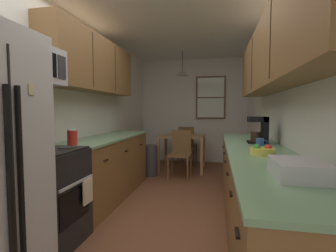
% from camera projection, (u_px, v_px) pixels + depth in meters
% --- Properties ---
extents(ground_plane, '(12.00, 12.00, 0.00)m').
position_uv_depth(ground_plane, '(176.00, 197.00, 3.59)').
color(ground_plane, brown).
extents(wall_left, '(0.10, 9.00, 2.55)m').
position_uv_depth(wall_left, '(90.00, 111.00, 3.77)').
color(wall_left, white).
rests_on(wall_left, ground).
extents(wall_right, '(0.10, 9.00, 2.55)m').
position_uv_depth(wall_right, '(275.00, 111.00, 3.24)').
color(wall_right, white).
rests_on(wall_right, ground).
extents(wall_back, '(4.40, 0.10, 2.55)m').
position_uv_depth(wall_back, '(193.00, 111.00, 6.10)').
color(wall_back, white).
rests_on(wall_back, ground).
extents(ceiling_slab, '(4.40, 9.00, 0.08)m').
position_uv_depth(ceiling_slab, '(176.00, 18.00, 3.42)').
color(ceiling_slab, white).
extents(stove_range, '(0.66, 0.65, 1.10)m').
position_uv_depth(stove_range, '(44.00, 197.00, 2.27)').
color(stove_range, black).
rests_on(stove_range, ground).
extents(microwave_over_range, '(0.39, 0.61, 0.35)m').
position_uv_depth(microwave_over_range, '(29.00, 64.00, 2.22)').
color(microwave_over_range, silver).
extents(counter_left, '(0.64, 2.02, 0.90)m').
position_uv_depth(counter_left, '(107.00, 167.00, 3.58)').
color(counter_left, brown).
rests_on(counter_left, ground).
extents(upper_cabinets_left, '(0.33, 2.10, 0.76)m').
position_uv_depth(upper_cabinets_left, '(95.00, 65.00, 3.47)').
color(upper_cabinets_left, brown).
extents(counter_right, '(0.64, 3.36, 0.90)m').
position_uv_depth(counter_right, '(257.00, 192.00, 2.47)').
color(counter_right, brown).
rests_on(counter_right, ground).
extents(upper_cabinets_right, '(0.33, 3.04, 0.66)m').
position_uv_depth(upper_cabinets_right, '(277.00, 53.00, 2.31)').
color(upper_cabinets_right, brown).
extents(dining_table, '(0.94, 0.83, 0.75)m').
position_uv_depth(dining_table, '(182.00, 141.00, 5.23)').
color(dining_table, '#A87F51').
rests_on(dining_table, ground).
extents(dining_chair_near, '(0.42, 0.42, 0.90)m').
position_uv_depth(dining_chair_near, '(181.00, 152.00, 4.62)').
color(dining_chair_near, brown).
rests_on(dining_chair_near, ground).
extents(dining_chair_far, '(0.44, 0.44, 0.90)m').
position_uv_depth(dining_chair_far, '(187.00, 143.00, 5.84)').
color(dining_chair_far, brown).
rests_on(dining_chair_far, ground).
extents(pendant_light, '(0.29, 0.29, 0.52)m').
position_uv_depth(pendant_light, '(182.00, 73.00, 5.14)').
color(pendant_light, black).
extents(back_window, '(0.71, 0.05, 1.04)m').
position_uv_depth(back_window, '(211.00, 98.00, 5.92)').
color(back_window, brown).
extents(trash_bin, '(0.28, 0.28, 0.60)m').
position_uv_depth(trash_bin, '(150.00, 160.00, 4.80)').
color(trash_bin, '#3F3F42').
rests_on(trash_bin, ground).
extents(storage_canister, '(0.11, 0.11, 0.18)m').
position_uv_depth(storage_canister, '(72.00, 137.00, 2.71)').
color(storage_canister, red).
rests_on(storage_canister, counter_left).
extents(dish_towel, '(0.02, 0.16, 0.24)m').
position_uv_depth(dish_towel, '(88.00, 191.00, 2.36)').
color(dish_towel, beige).
extents(coffee_maker, '(0.22, 0.18, 0.31)m').
position_uv_depth(coffee_maker, '(260.00, 129.00, 2.84)').
color(coffee_maker, black).
rests_on(coffee_maker, counter_right).
extents(mug_by_coffeemaker, '(0.12, 0.08, 0.10)m').
position_uv_depth(mug_by_coffeemaker, '(260.00, 143.00, 2.52)').
color(mug_by_coffeemaker, '#335999').
rests_on(mug_by_coffeemaker, counter_right).
extents(fruit_bowl, '(0.21, 0.21, 0.09)m').
position_uv_depth(fruit_bowl, '(262.00, 151.00, 2.11)').
color(fruit_bowl, '#E5D14C').
rests_on(fruit_bowl, counter_right).
extents(dish_rack, '(0.28, 0.34, 0.10)m').
position_uv_depth(dish_rack, '(299.00, 169.00, 1.38)').
color(dish_rack, silver).
rests_on(dish_rack, counter_right).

